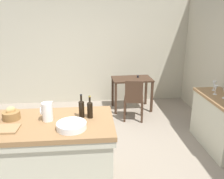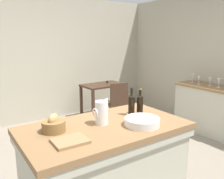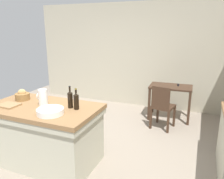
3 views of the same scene
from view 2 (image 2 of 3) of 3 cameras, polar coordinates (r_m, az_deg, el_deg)
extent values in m
plane|color=gray|center=(3.35, -0.21, -18.89)|extent=(6.76, 6.76, 0.00)
cube|color=#B2AA93|center=(5.25, -16.40, 7.01)|extent=(5.32, 0.12, 2.60)
cube|color=olive|center=(2.40, -1.70, -9.26)|extent=(1.64, 0.93, 0.06)
cube|color=#BCBAA3|center=(2.42, -1.69, -10.80)|extent=(1.62, 0.91, 0.08)
cube|color=#BCBAA3|center=(2.59, -1.64, -18.39)|extent=(1.56, 0.85, 0.82)
cube|color=olive|center=(4.69, 22.38, 0.61)|extent=(0.52, 1.17, 0.04)
cube|color=#BCBAA3|center=(4.79, 21.95, -4.58)|extent=(0.49, 1.14, 0.84)
cube|color=#3D281C|center=(5.17, -2.17, 1.12)|extent=(0.92, 0.60, 0.04)
cube|color=#3D281C|center=(4.84, -4.55, -4.29)|extent=(0.05, 0.05, 0.72)
cube|color=#3D281C|center=(5.31, 3.06, -2.78)|extent=(0.05, 0.05, 0.72)
cube|color=#3D281C|center=(5.25, -7.41, -3.05)|extent=(0.05, 0.05, 0.72)
cube|color=#3D281C|center=(5.68, -0.09, -1.76)|extent=(0.05, 0.05, 0.72)
cylinder|color=black|center=(5.29, -1.15, 1.85)|extent=(0.04, 0.04, 0.05)
cube|color=#3D281C|center=(4.76, 0.86, -3.34)|extent=(0.47, 0.47, 0.04)
cube|color=#3D281C|center=(4.54, 1.78, -1.07)|extent=(0.36, 0.10, 0.42)
cube|color=#3D281C|center=(5.05, 1.90, -5.23)|extent=(0.05, 0.05, 0.43)
cube|color=#3D281C|center=(4.92, -1.93, -5.72)|extent=(0.05, 0.05, 0.43)
cube|color=#3D281C|center=(4.75, 3.73, -6.42)|extent=(0.05, 0.05, 0.43)
cube|color=#3D281C|center=(4.60, -0.31, -6.99)|extent=(0.05, 0.05, 0.43)
cylinder|color=white|center=(2.38, -2.51, -5.62)|extent=(0.13, 0.13, 0.24)
cone|color=white|center=(2.37, -1.34, -2.42)|extent=(0.07, 0.04, 0.06)
torus|color=white|center=(2.34, -4.09, -5.65)|extent=(0.02, 0.10, 0.10)
cylinder|color=white|center=(2.39, 7.25, -7.68)|extent=(0.35, 0.35, 0.08)
cylinder|color=olive|center=(2.28, -13.85, -8.58)|extent=(0.22, 0.22, 0.10)
ellipsoid|color=tan|center=(2.26, -13.94, -6.87)|extent=(0.14, 0.12, 0.10)
cube|color=#99754C|center=(2.04, -10.03, -12.09)|extent=(0.29, 0.24, 0.02)
cylinder|color=black|center=(2.72, 6.73, -3.81)|extent=(0.07, 0.07, 0.20)
cone|color=black|center=(2.69, 6.79, -1.49)|extent=(0.07, 0.07, 0.02)
cylinder|color=black|center=(2.68, 6.81, -0.50)|extent=(0.03, 0.03, 0.07)
cylinder|color=#B29933|center=(2.67, 6.83, 0.13)|extent=(0.03, 0.03, 0.01)
cylinder|color=black|center=(2.66, 4.70, -3.97)|extent=(0.07, 0.07, 0.22)
cone|color=black|center=(2.63, 4.74, -1.44)|extent=(0.07, 0.07, 0.03)
cylinder|color=black|center=(2.62, 4.76, -0.36)|extent=(0.03, 0.03, 0.08)
cylinder|color=black|center=(2.61, 4.78, 0.32)|extent=(0.03, 0.03, 0.01)
cylinder|color=white|center=(4.57, 24.25, 0.47)|extent=(0.06, 0.06, 0.00)
cylinder|color=white|center=(4.56, 24.29, 0.90)|extent=(0.01, 0.01, 0.07)
cone|color=white|center=(4.55, 24.38, 1.88)|extent=(0.07, 0.07, 0.09)
cylinder|color=white|center=(4.67, 22.48, 0.86)|extent=(0.06, 0.06, 0.00)
cylinder|color=white|center=(4.67, 22.51, 1.26)|extent=(0.01, 0.01, 0.06)
cone|color=white|center=(4.65, 22.58, 2.15)|extent=(0.07, 0.07, 0.09)
cylinder|color=white|center=(4.74, 20.13, 1.20)|extent=(0.06, 0.06, 0.00)
cylinder|color=white|center=(4.73, 20.16, 1.59)|extent=(0.01, 0.01, 0.06)
cone|color=white|center=(4.72, 20.23, 2.51)|extent=(0.07, 0.07, 0.09)
cylinder|color=white|center=(4.93, 18.79, 1.68)|extent=(0.06, 0.06, 0.00)
cylinder|color=white|center=(4.92, 18.82, 2.10)|extent=(0.01, 0.01, 0.07)
cone|color=white|center=(4.91, 18.89, 3.06)|extent=(0.07, 0.07, 0.10)
camera|label=1|loc=(1.99, 85.11, 14.42)|focal=37.85mm
camera|label=3|loc=(3.33, 66.54, 8.99)|focal=35.75mm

